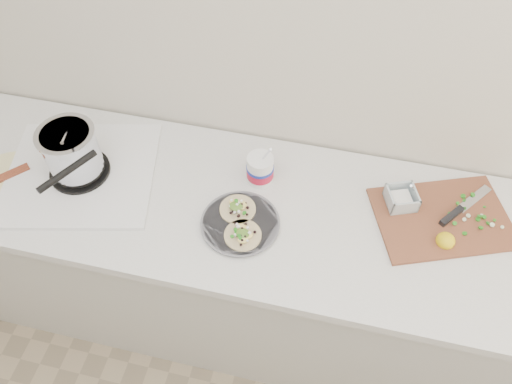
% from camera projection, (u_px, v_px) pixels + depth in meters
% --- Properties ---
extents(counter, '(2.44, 0.66, 0.90)m').
position_uv_depth(counter, '(249.00, 267.00, 2.06)').
color(counter, beige).
rests_on(counter, ground).
extents(stove, '(0.61, 0.58, 0.25)m').
position_uv_depth(stove, '(75.00, 159.00, 1.71)').
color(stove, silver).
rests_on(stove, counter).
extents(taco_plate, '(0.26, 0.26, 0.04)m').
position_uv_depth(taco_plate, '(240.00, 222.00, 1.63)').
color(taco_plate, slate).
rests_on(taco_plate, counter).
extents(tub, '(0.10, 0.10, 0.21)m').
position_uv_depth(tub, '(261.00, 168.00, 1.71)').
color(tub, white).
rests_on(tub, counter).
extents(cutboard, '(0.51, 0.44, 0.07)m').
position_uv_depth(cutboard, '(440.00, 214.00, 1.65)').
color(cutboard, brown).
rests_on(cutboard, counter).
extents(bacon_plate, '(0.24, 0.24, 0.02)m').
position_uv_depth(bacon_plate, '(9.00, 177.00, 1.76)').
color(bacon_plate, '#CDC689').
rests_on(bacon_plate, counter).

